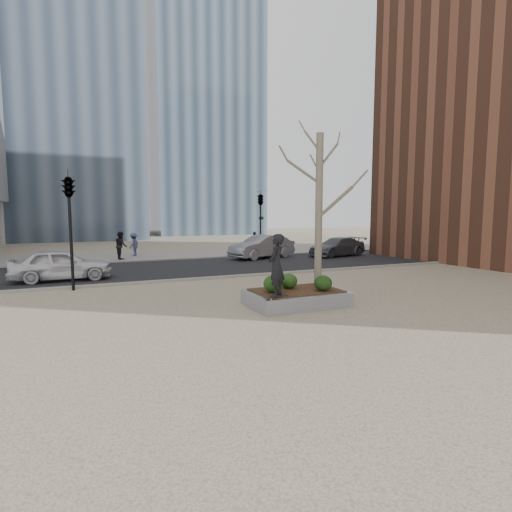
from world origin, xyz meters
name	(u,v)px	position (x,y,z in m)	size (l,w,h in m)	color
ground	(268,308)	(0.00, 0.00, 0.00)	(120.00, 120.00, 0.00)	tan
street	(187,268)	(0.00, 10.00, 0.01)	(60.00, 8.00, 0.02)	black
far_sidewalk	(161,255)	(0.00, 17.00, 0.01)	(60.00, 6.00, 0.02)	gray
planter	(296,298)	(1.00, 0.00, 0.23)	(3.00, 2.00, 0.45)	gray
planter_mulch	(296,290)	(1.00, 0.00, 0.47)	(2.70, 1.70, 0.04)	#382314
sycamore_tree	(319,186)	(2.00, 0.30, 3.79)	(2.80, 2.80, 6.60)	gray
shrub_left	(273,284)	(0.17, -0.05, 0.75)	(0.62, 0.62, 0.53)	#173811
shrub_middle	(289,281)	(0.91, 0.32, 0.73)	(0.57, 0.57, 0.48)	#1C3C13
shrub_right	(323,283)	(1.69, -0.48, 0.73)	(0.57, 0.57, 0.48)	black
skateboard	(276,297)	(-0.10, -0.76, 0.49)	(0.78, 0.20, 0.07)	black
skateboarder	(276,265)	(-0.10, -0.76, 1.43)	(0.66, 0.43, 1.80)	black
police_car	(62,265)	(-5.95, 8.17, 0.71)	(1.63, 4.06, 1.38)	silver
car_silver	(262,247)	(5.67, 12.56, 0.77)	(1.60, 4.57, 1.51)	#96979D
car_third	(337,247)	(10.87, 11.61, 0.66)	(1.78, 4.38, 1.27)	#4D5158
pedestrian_a	(121,245)	(-2.78, 15.58, 0.90)	(0.85, 0.67, 1.76)	black
pedestrian_b	(134,244)	(-1.77, 17.40, 0.80)	(1.01, 0.58, 1.56)	#394366
pedestrian_c	(255,243)	(6.35, 15.24, 0.82)	(0.94, 0.39, 1.60)	black
traffic_light_near	(71,231)	(-5.50, 5.60, 2.25)	(0.60, 2.48, 4.50)	black
traffic_light_far	(261,223)	(6.50, 14.60, 2.25)	(0.60, 2.48, 4.50)	black
building_glass_a	(61,42)	(-6.00, 42.00, 22.50)	(16.00, 16.00, 45.00)	slate
building_glass_b	(199,44)	(12.00, 48.00, 27.50)	(15.00, 15.00, 55.00)	slate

